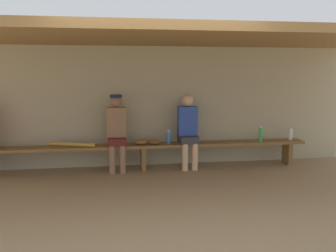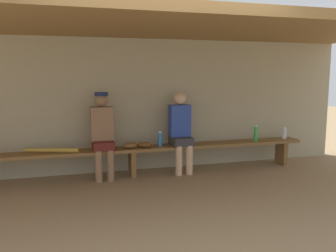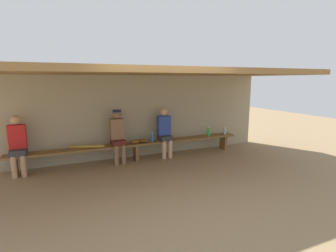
{
  "view_description": "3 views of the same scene",
  "coord_description": "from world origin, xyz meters",
  "px_view_note": "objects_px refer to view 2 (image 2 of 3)",
  "views": [
    {
      "loc": [
        -0.59,
        -4.96,
        1.72
      ],
      "look_at": [
        0.43,
        1.42,
        0.8
      ],
      "focal_mm": 39.91,
      "sensor_mm": 36.0,
      "label": 1
    },
    {
      "loc": [
        -1.05,
        -4.0,
        1.63
      ],
      "look_at": [
        0.48,
        1.14,
        0.85
      ],
      "focal_mm": 38.46,
      "sensor_mm": 36.0,
      "label": 2
    },
    {
      "loc": [
        -1.77,
        -4.69,
        2.09
      ],
      "look_at": [
        0.79,
        1.25,
        0.9
      ],
      "focal_mm": 27.17,
      "sensor_mm": 36.0,
      "label": 3
    }
  ],
  "objects_px": {
    "water_bottle_clear": "(256,133)",
    "baseball_bat": "(51,150)",
    "baseball_glove_worn": "(144,145)",
    "bench": "(132,152)",
    "player_near_post": "(102,131)",
    "player_with_sunglasses": "(181,129)",
    "baseball_glove_dark_brown": "(130,145)",
    "water_bottle_orange": "(160,139)",
    "water_bottle_green": "(284,133)"
  },
  "relations": [
    {
      "from": "water_bottle_clear",
      "to": "baseball_bat",
      "type": "distance_m",
      "value": 3.41
    },
    {
      "from": "water_bottle_clear",
      "to": "baseball_glove_worn",
      "type": "bearing_deg",
      "value": 179.37
    },
    {
      "from": "water_bottle_clear",
      "to": "bench",
      "type": "bearing_deg",
      "value": 178.7
    },
    {
      "from": "player_near_post",
      "to": "player_with_sunglasses",
      "type": "relative_size",
      "value": 1.01
    },
    {
      "from": "water_bottle_clear",
      "to": "baseball_glove_worn",
      "type": "distance_m",
      "value": 1.99
    },
    {
      "from": "bench",
      "to": "player_with_sunglasses",
      "type": "bearing_deg",
      "value": 0.22
    },
    {
      "from": "baseball_glove_dark_brown",
      "to": "baseball_bat",
      "type": "xyz_separation_m",
      "value": [
        -1.2,
        0.02,
        -0.01
      ]
    },
    {
      "from": "water_bottle_orange",
      "to": "baseball_glove_dark_brown",
      "type": "distance_m",
      "value": 0.5
    },
    {
      "from": "player_with_sunglasses",
      "to": "baseball_glove_worn",
      "type": "height_order",
      "value": "player_with_sunglasses"
    },
    {
      "from": "player_near_post",
      "to": "baseball_glove_worn",
      "type": "relative_size",
      "value": 5.6
    },
    {
      "from": "player_with_sunglasses",
      "to": "water_bottle_clear",
      "type": "relative_size",
      "value": 4.76
    },
    {
      "from": "player_near_post",
      "to": "water_bottle_orange",
      "type": "bearing_deg",
      "value": -0.28
    },
    {
      "from": "water_bottle_green",
      "to": "baseball_glove_dark_brown",
      "type": "xyz_separation_m",
      "value": [
        -2.84,
        -0.05,
        -0.05
      ]
    },
    {
      "from": "bench",
      "to": "player_near_post",
      "type": "xyz_separation_m",
      "value": [
        -0.46,
        0.0,
        0.36
      ]
    },
    {
      "from": "baseball_glove_worn",
      "to": "bench",
      "type": "bearing_deg",
      "value": 30.35
    },
    {
      "from": "player_near_post",
      "to": "baseball_glove_dark_brown",
      "type": "distance_m",
      "value": 0.5
    },
    {
      "from": "water_bottle_green",
      "to": "water_bottle_clear",
      "type": "xyz_separation_m",
      "value": [
        -0.63,
        -0.08,
        0.04
      ]
    },
    {
      "from": "bench",
      "to": "water_bottle_clear",
      "type": "distance_m",
      "value": 2.19
    },
    {
      "from": "water_bottle_clear",
      "to": "player_with_sunglasses",
      "type": "bearing_deg",
      "value": 177.79
    },
    {
      "from": "water_bottle_orange",
      "to": "water_bottle_clear",
      "type": "height_order",
      "value": "water_bottle_clear"
    },
    {
      "from": "bench",
      "to": "water_bottle_green",
      "type": "distance_m",
      "value": 2.82
    },
    {
      "from": "player_with_sunglasses",
      "to": "baseball_glove_dark_brown",
      "type": "xyz_separation_m",
      "value": [
        -0.84,
        -0.02,
        -0.22
      ]
    },
    {
      "from": "water_bottle_orange",
      "to": "baseball_bat",
      "type": "distance_m",
      "value": 1.69
    },
    {
      "from": "baseball_glove_dark_brown",
      "to": "baseball_glove_worn",
      "type": "distance_m",
      "value": 0.22
    },
    {
      "from": "bench",
      "to": "water_bottle_clear",
      "type": "bearing_deg",
      "value": -1.3
    },
    {
      "from": "baseball_glove_dark_brown",
      "to": "baseball_glove_worn",
      "type": "relative_size",
      "value": 1.0
    },
    {
      "from": "baseball_glove_worn",
      "to": "baseball_bat",
      "type": "height_order",
      "value": "baseball_glove_worn"
    },
    {
      "from": "water_bottle_green",
      "to": "water_bottle_clear",
      "type": "height_order",
      "value": "water_bottle_clear"
    },
    {
      "from": "water_bottle_orange",
      "to": "baseball_glove_worn",
      "type": "bearing_deg",
      "value": -174.39
    },
    {
      "from": "player_near_post",
      "to": "baseball_glove_worn",
      "type": "xyz_separation_m",
      "value": [
        0.65,
        -0.03,
        -0.24
      ]
    },
    {
      "from": "water_bottle_orange",
      "to": "baseball_glove_worn",
      "type": "relative_size",
      "value": 1.01
    },
    {
      "from": "baseball_glove_worn",
      "to": "water_bottle_clear",
      "type": "bearing_deg",
      "value": -142.14
    },
    {
      "from": "water_bottle_clear",
      "to": "baseball_bat",
      "type": "relative_size",
      "value": 0.34
    },
    {
      "from": "player_near_post",
      "to": "baseball_glove_dark_brown",
      "type": "relative_size",
      "value": 5.6
    },
    {
      "from": "player_with_sunglasses",
      "to": "water_bottle_orange",
      "type": "distance_m",
      "value": 0.38
    },
    {
      "from": "player_near_post",
      "to": "water_bottle_orange",
      "type": "xyz_separation_m",
      "value": [
        0.92,
        -0.0,
        -0.17
      ]
    },
    {
      "from": "player_with_sunglasses",
      "to": "baseball_glove_dark_brown",
      "type": "relative_size",
      "value": 5.56
    },
    {
      "from": "water_bottle_orange",
      "to": "baseball_bat",
      "type": "height_order",
      "value": "water_bottle_orange"
    },
    {
      "from": "water_bottle_orange",
      "to": "water_bottle_clear",
      "type": "distance_m",
      "value": 1.72
    },
    {
      "from": "player_with_sunglasses",
      "to": "baseball_bat",
      "type": "relative_size",
      "value": 1.6
    },
    {
      "from": "bench",
      "to": "water_bottle_clear",
      "type": "height_order",
      "value": "water_bottle_clear"
    },
    {
      "from": "bench",
      "to": "water_bottle_orange",
      "type": "height_order",
      "value": "water_bottle_orange"
    },
    {
      "from": "player_with_sunglasses",
      "to": "baseball_bat",
      "type": "bearing_deg",
      "value": -179.91
    },
    {
      "from": "water_bottle_orange",
      "to": "player_near_post",
      "type": "bearing_deg",
      "value": 179.72
    },
    {
      "from": "player_near_post",
      "to": "water_bottle_clear",
      "type": "relative_size",
      "value": 4.79
    },
    {
      "from": "player_near_post",
      "to": "water_bottle_orange",
      "type": "height_order",
      "value": "player_near_post"
    },
    {
      "from": "bench",
      "to": "player_with_sunglasses",
      "type": "height_order",
      "value": "player_with_sunglasses"
    },
    {
      "from": "water_bottle_clear",
      "to": "baseball_bat",
      "type": "bearing_deg",
      "value": 179.16
    },
    {
      "from": "water_bottle_orange",
      "to": "baseball_glove_worn",
      "type": "xyz_separation_m",
      "value": [
        -0.27,
        -0.03,
        -0.07
      ]
    },
    {
      "from": "water_bottle_clear",
      "to": "baseball_glove_dark_brown",
      "type": "distance_m",
      "value": 2.21
    }
  ]
}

